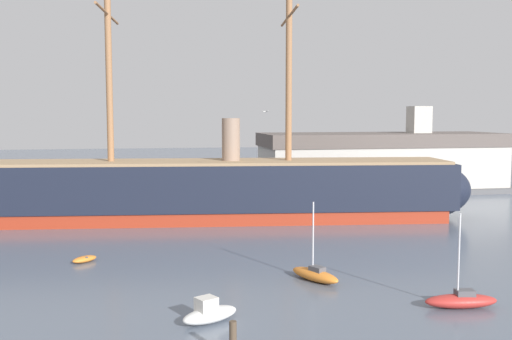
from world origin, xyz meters
The scene contains 11 objects.
tall_ship centered at (-5.75, 46.17, 3.72)m, with size 72.05×16.68×34.68m.
motorboat_foreground_left centered at (-8.53, 11.35, 0.56)m, with size 4.11×3.21×1.60m.
sailboat_foreground_right centered at (7.99, 10.94, 0.53)m, with size 4.96×2.00×6.29m.
sailboat_near_centre centered at (0.36, 18.81, 0.51)m, with size 3.48×4.74×6.06m.
dinghy_mid_left centered at (-17.50, 27.92, 0.27)m, with size 2.41×2.24×0.54m.
sailboat_far_left centered at (-28.86, 53.68, 0.43)m, with size 3.71×3.43×5.07m.
sailboat_far_right centered at (28.46, 54.13, 0.52)m, with size 4.91×2.89×6.13m.
motorboat_distant_centre centered at (0.50, 63.73, 0.58)m, with size 4.25×3.05×1.65m.
mooring_piling_left_pair centered at (-7.90, 5.80, 0.99)m, with size 0.39×0.39×1.98m, color #4C3D2D.
dockside_warehouse_right centered at (26.34, 68.50, 4.76)m, with size 42.91×16.29×13.99m.
seagull_in_flight centered at (-0.68, 32.85, 12.94)m, with size 0.46×1.32×0.14m.
Camera 1 is at (-12.23, -23.54, 12.67)m, focal length 41.37 mm.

